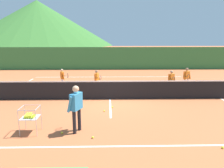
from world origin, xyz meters
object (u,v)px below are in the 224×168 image
(tennis_ball_0, at_px, (104,111))
(tennis_ball_6, at_px, (93,137))
(student_3, at_px, (187,77))
(tennis_ball_1, at_px, (223,148))
(instructor, at_px, (76,104))
(tennis_ball_4, at_px, (62,133))
(tennis_net, at_px, (110,90))
(student_1, at_px, (97,78))
(student_0, at_px, (62,77))
(ball_cart, at_px, (30,116))
(tennis_ball_3, at_px, (112,107))
(student_2, at_px, (171,79))

(tennis_ball_0, height_order, tennis_ball_6, same)
(student_3, height_order, tennis_ball_1, student_3)
(instructor, bearing_deg, tennis_ball_4, -161.53)
(tennis_net, distance_m, student_1, 2.08)
(instructor, xyz_separation_m, student_0, (-1.75, 6.42, -0.24))
(tennis_ball_4, bearing_deg, instructor, 18.47)
(ball_cart, height_order, tennis_ball_0, ball_cart)
(ball_cart, distance_m, tennis_ball_3, 3.84)
(tennis_net, height_order, tennis_ball_0, tennis_net)
(tennis_ball_4, bearing_deg, tennis_net, 67.55)
(student_2, height_order, student_3, student_3)
(student_0, relative_size, student_1, 0.99)
(student_1, height_order, tennis_ball_0, student_1)
(instructor, distance_m, tennis_ball_6, 1.22)
(tennis_net, bearing_deg, tennis_ball_6, -97.93)
(instructor, relative_size, student_0, 1.34)
(student_3, distance_m, tennis_ball_4, 8.76)
(tennis_ball_4, bearing_deg, student_0, 100.91)
(student_0, xyz_separation_m, tennis_ball_6, (2.32, -6.94, -0.70))
(student_0, height_order, tennis_ball_4, student_0)
(student_0, bearing_deg, tennis_net, -41.04)
(tennis_ball_6, bearing_deg, student_0, 108.50)
(student_2, height_order, tennis_ball_6, student_2)
(tennis_ball_1, bearing_deg, tennis_ball_0, 137.28)
(tennis_net, relative_size, instructor, 7.53)
(student_0, relative_size, tennis_ball_4, 17.84)
(student_2, height_order, tennis_ball_3, student_2)
(student_1, distance_m, tennis_ball_4, 6.06)
(student_2, bearing_deg, student_3, 27.94)
(tennis_ball_3, bearing_deg, instructor, -117.18)
(student_2, bearing_deg, tennis_net, -158.71)
(tennis_net, relative_size, tennis_ball_3, 179.36)
(ball_cart, bearing_deg, tennis_ball_4, -6.02)
(student_1, relative_size, student_3, 0.92)
(tennis_ball_0, xyz_separation_m, tennis_ball_6, (-0.34, -2.49, 0.00))
(student_0, bearing_deg, instructor, -74.73)
(tennis_ball_3, xyz_separation_m, tennis_ball_4, (-1.76, -2.64, 0.00))
(tennis_ball_0, height_order, tennis_ball_1, same)
(tennis_ball_3, bearing_deg, tennis_ball_0, -125.17)
(tennis_ball_0, bearing_deg, tennis_net, 81.90)
(student_3, relative_size, tennis_ball_3, 19.63)
(tennis_net, xyz_separation_m, student_3, (4.67, 1.98, 0.30))
(tennis_ball_3, distance_m, tennis_ball_6, 3.08)
(instructor, bearing_deg, tennis_ball_1, -15.95)
(instructor, distance_m, tennis_ball_0, 2.36)
(instructor, distance_m, student_0, 6.66)
(student_1, xyz_separation_m, student_3, (5.43, 0.05, 0.07))
(student_1, distance_m, student_2, 4.37)
(student_0, xyz_separation_m, ball_cart, (0.20, -6.47, -0.14))
(tennis_net, distance_m, tennis_ball_1, 6.07)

